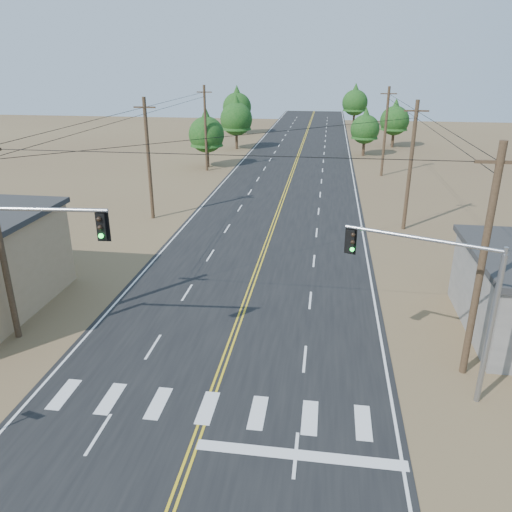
# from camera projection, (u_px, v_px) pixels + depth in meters

# --- Properties ---
(road) EXTENTS (15.00, 200.00, 0.02)m
(road) POSITION_uv_depth(u_px,v_px,m) (271.00, 231.00, 39.81)
(road) COLOR black
(road) RESTS_ON ground
(utility_pole_left_mid) EXTENTS (1.80, 0.30, 10.00)m
(utility_pole_left_mid) POSITION_uv_depth(u_px,v_px,m) (149.00, 159.00, 41.16)
(utility_pole_left_mid) COLOR #4C3826
(utility_pole_left_mid) RESTS_ON ground
(utility_pole_left_far) EXTENTS (1.80, 0.30, 10.00)m
(utility_pole_left_far) POSITION_uv_depth(u_px,v_px,m) (206.00, 128.00, 59.57)
(utility_pole_left_far) COLOR #4C3826
(utility_pole_left_far) RESTS_ON ground
(utility_pole_right_near) EXTENTS (1.80, 0.30, 10.00)m
(utility_pole_right_near) POSITION_uv_depth(u_px,v_px,m) (482.00, 264.00, 19.97)
(utility_pole_right_near) COLOR #4C3826
(utility_pole_right_near) RESTS_ON ground
(utility_pole_right_mid) EXTENTS (1.80, 0.30, 10.00)m
(utility_pole_right_mid) POSITION_uv_depth(u_px,v_px,m) (410.00, 166.00, 38.38)
(utility_pole_right_mid) COLOR #4C3826
(utility_pole_right_mid) RESTS_ON ground
(utility_pole_right_far) EXTENTS (1.80, 0.30, 10.00)m
(utility_pole_right_far) POSITION_uv_depth(u_px,v_px,m) (385.00, 131.00, 56.79)
(utility_pole_right_far) COLOR #4C3826
(utility_pole_right_far) RESTS_ON ground
(signal_mast_left) EXTENTS (6.75, 0.73, 7.36)m
(signal_mast_left) POSITION_uv_depth(u_px,v_px,m) (5.00, 257.00, 20.87)
(signal_mast_left) COLOR gray
(signal_mast_left) RESTS_ON ground
(signal_mast_right) EXTENTS (5.67, 2.35, 6.58)m
(signal_mast_right) POSITION_uv_depth(u_px,v_px,m) (446.00, 290.00, 19.15)
(signal_mast_right) COLOR gray
(signal_mast_right) RESTS_ON ground
(tree_left_near) EXTENTS (4.41, 4.41, 7.35)m
(tree_left_near) POSITION_uv_depth(u_px,v_px,m) (206.00, 131.00, 61.76)
(tree_left_near) COLOR #3F2D1E
(tree_left_near) RESTS_ON ground
(tree_left_mid) EXTENTS (4.82, 4.82, 8.03)m
(tree_left_mid) POSITION_uv_depth(u_px,v_px,m) (236.00, 116.00, 74.45)
(tree_left_mid) COLOR #3F2D1E
(tree_left_mid) RESTS_ON ground
(tree_left_far) EXTENTS (5.14, 5.14, 8.56)m
(tree_left_far) POSITION_uv_depth(u_px,v_px,m) (237.00, 104.00, 89.69)
(tree_left_far) COLOR #3F2D1E
(tree_left_far) RESTS_ON ground
(tree_right_near) EXTENTS (4.00, 4.00, 6.66)m
(tree_right_near) POSITION_uv_depth(u_px,v_px,m) (365.00, 126.00, 69.42)
(tree_right_near) COLOR #3F2D1E
(tree_right_near) RESTS_ON ground
(tree_right_mid) EXTENTS (4.39, 4.39, 7.32)m
(tree_right_mid) POSITION_uv_depth(u_px,v_px,m) (395.00, 118.00, 76.09)
(tree_right_mid) COLOR #3F2D1E
(tree_right_mid) RESTS_ON ground
(tree_right_far) EXTENTS (5.07, 5.07, 8.45)m
(tree_right_far) POSITION_uv_depth(u_px,v_px,m) (355.00, 100.00, 100.08)
(tree_right_far) COLOR #3F2D1E
(tree_right_far) RESTS_ON ground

